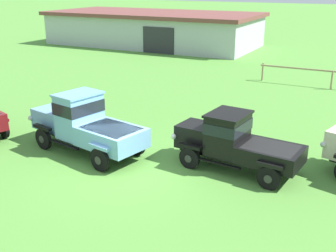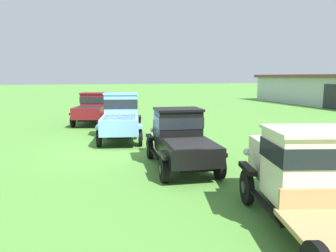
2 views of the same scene
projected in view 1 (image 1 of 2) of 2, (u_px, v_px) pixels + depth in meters
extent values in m
plane|color=#518E38|center=(125.00, 170.00, 15.08)|extent=(240.00, 240.00, 0.00)
cube|color=#B2B7BC|center=(153.00, 30.00, 43.89)|extent=(21.06, 9.26, 3.00)
cube|color=brown|center=(153.00, 14.00, 43.34)|extent=(21.66, 10.06, 0.36)
cube|color=#2D2D33|center=(158.00, 41.00, 38.70)|extent=(3.20, 0.08, 2.40)
cylinder|color=#997F60|center=(263.00, 72.00, 28.43)|extent=(0.12, 0.12, 1.20)
cylinder|color=#997F60|center=(332.00, 80.00, 26.07)|extent=(0.12, 0.12, 1.20)
cylinder|color=black|center=(4.00, 129.00, 18.08)|extent=(0.84, 0.39, 0.83)
cylinder|color=#2D2D2D|center=(6.00, 128.00, 18.14)|extent=(0.29, 0.11, 0.29)
cube|color=maroon|center=(2.00, 118.00, 17.93)|extent=(0.93, 0.46, 0.12)
cylinder|color=black|center=(44.00, 139.00, 16.88)|extent=(0.88, 0.34, 0.87)
cylinder|color=#2D2D2D|center=(41.00, 139.00, 16.81)|extent=(0.30, 0.09, 0.30)
cylinder|color=black|center=(80.00, 127.00, 18.25)|extent=(0.88, 0.34, 0.87)
cylinder|color=#2D2D2D|center=(82.00, 126.00, 18.33)|extent=(0.30, 0.09, 0.30)
cylinder|color=black|center=(100.00, 160.00, 14.92)|extent=(0.88, 0.34, 0.87)
cylinder|color=#2D2D2D|center=(98.00, 161.00, 14.84)|extent=(0.30, 0.09, 0.30)
cylinder|color=black|center=(136.00, 145.00, 16.29)|extent=(0.88, 0.34, 0.87)
cylinder|color=#2D2D2D|center=(138.00, 144.00, 16.36)|extent=(0.30, 0.09, 0.30)
cube|color=black|center=(86.00, 139.00, 16.65)|extent=(5.01, 1.98, 0.12)
cube|color=#70A3D1|center=(57.00, 119.00, 17.55)|extent=(2.02, 1.64, 0.83)
cube|color=silver|center=(45.00, 116.00, 18.07)|extent=(0.26, 1.02, 0.62)
sphere|color=silver|center=(30.00, 118.00, 17.55)|extent=(0.20, 0.20, 0.20)
sphere|color=silver|center=(58.00, 110.00, 18.57)|extent=(0.20, 0.20, 0.20)
cube|color=black|center=(42.00, 127.00, 16.73)|extent=(1.01, 0.39, 0.12)
cube|color=black|center=(79.00, 116.00, 18.10)|extent=(1.01, 0.39, 0.12)
cube|color=#70A3D1|center=(79.00, 116.00, 16.54)|extent=(1.43, 1.83, 1.68)
cube|color=black|center=(79.00, 106.00, 16.42)|extent=(1.48, 1.88, 0.47)
cube|color=#70A3D1|center=(78.00, 94.00, 16.25)|extent=(1.56, 1.93, 0.08)
cube|color=black|center=(64.00, 145.00, 16.10)|extent=(1.57, 0.45, 0.05)
cube|color=black|center=(100.00, 132.00, 17.45)|extent=(1.57, 0.45, 0.05)
cube|color=#70A3D1|center=(111.00, 137.00, 15.65)|extent=(2.70, 2.16, 0.73)
cube|color=black|center=(111.00, 128.00, 15.54)|extent=(2.27, 1.83, 0.06)
cube|color=#70A3D1|center=(99.00, 147.00, 14.76)|extent=(0.97, 0.39, 0.12)
cube|color=#70A3D1|center=(136.00, 133.00, 16.13)|extent=(0.97, 0.39, 0.12)
cylinder|color=black|center=(190.00, 158.00, 15.16)|extent=(0.80, 0.27, 0.79)
cylinder|color=#2D2D2D|center=(188.00, 159.00, 15.07)|extent=(0.28, 0.06, 0.28)
cylinder|color=black|center=(212.00, 143.00, 16.55)|extent=(0.80, 0.27, 0.79)
cylinder|color=#2D2D2D|center=(214.00, 142.00, 16.64)|extent=(0.28, 0.06, 0.28)
cylinder|color=black|center=(269.00, 178.00, 13.62)|extent=(0.80, 0.27, 0.79)
cylinder|color=#2D2D2D|center=(268.00, 179.00, 13.53)|extent=(0.28, 0.06, 0.28)
cylinder|color=black|center=(287.00, 160.00, 15.01)|extent=(0.80, 0.27, 0.79)
cylinder|color=#2D2D2D|center=(288.00, 159.00, 15.10)|extent=(0.28, 0.06, 0.28)
cube|color=black|center=(236.00, 156.00, 15.09)|extent=(4.27, 1.39, 0.12)
cube|color=black|center=(197.00, 135.00, 15.77)|extent=(1.42, 1.36, 0.85)
cube|color=silver|center=(183.00, 133.00, 16.11)|extent=(0.16, 0.97, 0.63)
sphere|color=silver|center=(174.00, 137.00, 15.57)|extent=(0.20, 0.20, 0.20)
sphere|color=silver|center=(191.00, 127.00, 16.61)|extent=(0.20, 0.20, 0.20)
cube|color=black|center=(190.00, 146.00, 15.01)|extent=(0.92, 0.29, 0.12)
cube|color=black|center=(213.00, 132.00, 16.40)|extent=(0.92, 0.29, 0.12)
cube|color=black|center=(228.00, 134.00, 15.04)|extent=(1.32, 1.66, 1.43)
cube|color=black|center=(228.00, 126.00, 14.93)|extent=(1.37, 1.70, 0.40)
cube|color=black|center=(229.00, 114.00, 14.79)|extent=(1.44, 1.74, 0.08)
cube|color=black|center=(219.00, 163.00, 14.56)|extent=(1.64, 0.30, 0.05)
cube|color=black|center=(239.00, 148.00, 15.92)|extent=(1.64, 0.30, 0.05)
cube|color=black|center=(270.00, 155.00, 14.33)|extent=(2.24, 1.82, 0.59)
cube|color=black|center=(271.00, 148.00, 14.25)|extent=(1.88, 1.54, 0.06)
cube|color=black|center=(270.00, 165.00, 13.47)|extent=(0.88, 0.29, 0.12)
cube|color=black|center=(288.00, 148.00, 14.86)|extent=(0.88, 0.29, 0.12)
cube|color=silver|center=(332.00, 140.00, 15.10)|extent=(0.36, 1.15, 0.74)
sphere|color=silver|center=(323.00, 144.00, 14.52)|extent=(0.20, 0.20, 0.20)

